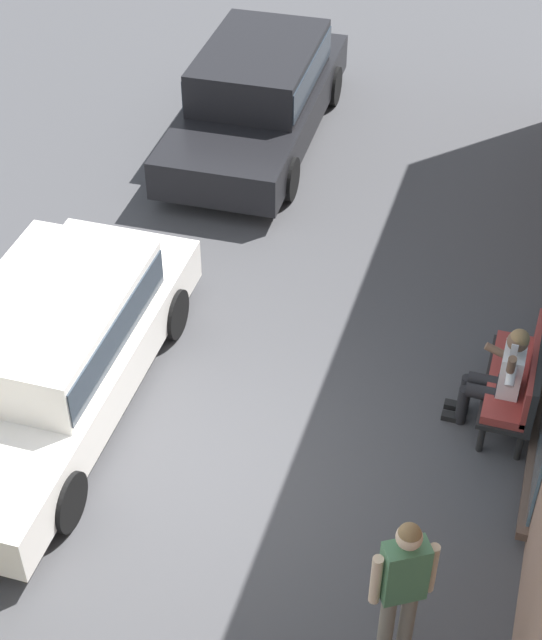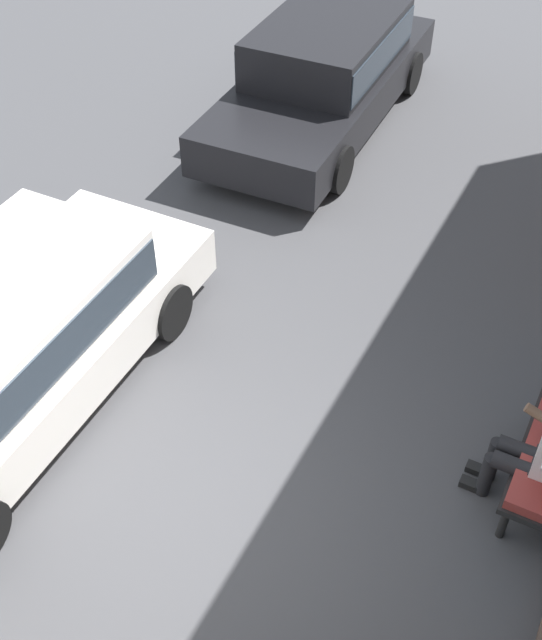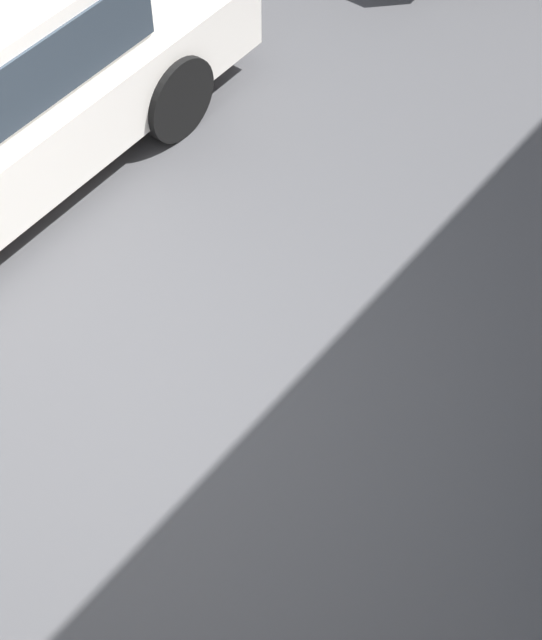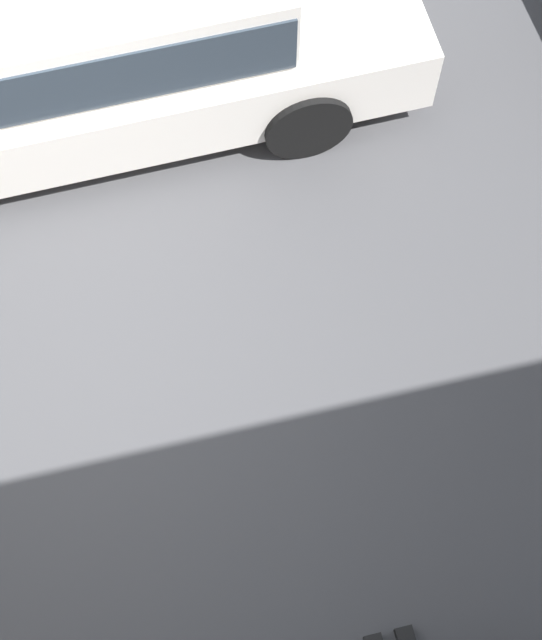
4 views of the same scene
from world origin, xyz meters
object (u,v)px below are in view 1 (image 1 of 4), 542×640
Objects in this scene: bench at (522,376)px; pedestrian_standing at (403,583)px; parked_car_mid at (51,347)px; parked_car_near at (258,91)px; person_on_phone at (500,375)px.

pedestrian_standing reaches higher than bench.
parked_car_near is at bearing 176.91° from parked_car_mid.
person_on_phone is at bearing 40.03° from parked_car_near.
parked_car_mid is (1.24, -4.80, 0.19)m from bench.
parked_car_mid is at bearing -75.51° from bench.
bench is at bearing 132.93° from person_on_phone.
bench is 0.33m from person_on_phone.
parked_car_near is at bearing -154.75° from pedestrian_standing.
parked_car_near is at bearing -139.97° from person_on_phone.
parked_car_mid reaches higher than person_on_phone.
parked_car_near reaches higher than bench.
pedestrian_standing reaches higher than person_on_phone.
person_on_phone is 0.76× the size of pedestrian_standing.
parked_car_near is 8.92m from pedestrian_standing.
parked_car_mid is 2.72× the size of pedestrian_standing.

